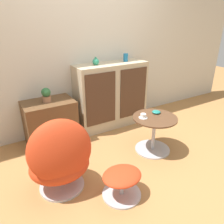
% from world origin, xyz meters
% --- Properties ---
extents(ground_plane, '(12.00, 12.00, 0.00)m').
position_xyz_m(ground_plane, '(0.00, 0.00, 0.00)').
color(ground_plane, '#A87542').
extents(wall_back, '(6.40, 0.06, 2.60)m').
position_xyz_m(wall_back, '(0.00, 1.36, 1.30)').
color(wall_back, beige).
rests_on(wall_back, ground_plane).
extents(sideboard, '(1.15, 0.41, 1.02)m').
position_xyz_m(sideboard, '(0.29, 1.12, 0.51)').
color(sideboard, tan).
rests_on(sideboard, ground_plane).
extents(tv_console, '(0.68, 0.47, 0.61)m').
position_xyz_m(tv_console, '(-0.72, 1.10, 0.31)').
color(tv_console, brown).
rests_on(tv_console, ground_plane).
extents(egg_chair, '(0.66, 0.61, 0.84)m').
position_xyz_m(egg_chair, '(-0.92, 0.07, 0.39)').
color(egg_chair, '#B7B7BC').
rests_on(egg_chair, ground_plane).
extents(ottoman, '(0.40, 0.40, 0.29)m').
position_xyz_m(ottoman, '(-0.44, -0.30, 0.19)').
color(ottoman, '#B7B7BC').
rests_on(ottoman, ground_plane).
extents(coffee_table, '(0.57, 0.57, 0.49)m').
position_xyz_m(coffee_table, '(0.37, 0.17, 0.28)').
color(coffee_table, '#B7B7BC').
rests_on(coffee_table, ground_plane).
extents(vase_leftmost, '(0.10, 0.10, 0.11)m').
position_xyz_m(vase_leftmost, '(0.04, 1.13, 1.07)').
color(vase_leftmost, '#2D8E6B').
rests_on(vase_leftmost, sideboard).
extents(vase_inner_left, '(0.07, 0.07, 0.12)m').
position_xyz_m(vase_inner_left, '(0.56, 1.13, 1.08)').
color(vase_inner_left, '#196699').
rests_on(vase_inner_left, sideboard).
extents(potted_plant, '(0.12, 0.12, 0.19)m').
position_xyz_m(potted_plant, '(-0.73, 1.10, 0.71)').
color(potted_plant, '#996B4C').
rests_on(potted_plant, tv_console).
extents(teacup, '(0.11, 0.11, 0.05)m').
position_xyz_m(teacup, '(0.23, 0.23, 0.51)').
color(teacup, white).
rests_on(teacup, coffee_table).
extents(bowl, '(0.11, 0.11, 0.04)m').
position_xyz_m(bowl, '(0.47, 0.25, 0.51)').
color(bowl, '#1E7A70').
rests_on(bowl, coffee_table).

